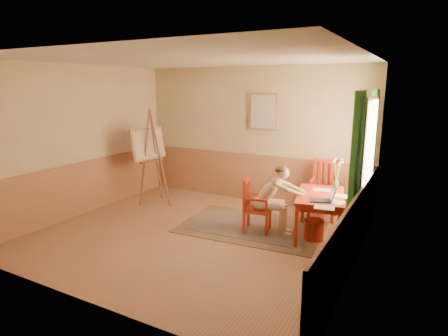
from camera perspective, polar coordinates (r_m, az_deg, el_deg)
The scene contains 14 objects.
room at distance 5.94m, azimuth -4.65°, elevation 2.54°, with size 5.04×4.54×2.84m.
wainscot at distance 6.81m, azimuth -0.87°, elevation -3.92°, with size 5.00×4.50×1.00m.
window at distance 6.15m, azimuth 20.66°, elevation 1.60°, with size 0.12×2.01×2.20m.
wall_portrait at distance 7.71m, azimuth 5.91°, elevation 8.51°, with size 0.60×0.05×0.76m.
rug at distance 6.65m, azimuth 4.21°, elevation -8.84°, with size 2.51×1.77×0.02m.
table at distance 6.22m, azimuth 14.41°, elevation -4.66°, with size 0.95×1.32×0.72m.
chair_left at distance 6.31m, azimuth 4.68°, elevation -5.71°, with size 0.50×0.48×0.91m.
chair_back at distance 7.20m, azimuth 14.89°, elevation -3.14°, with size 0.52×0.54×1.07m.
figure at distance 6.19m, azimuth 7.42°, elevation -4.30°, with size 0.90×0.48×1.17m.
laptop at distance 5.84m, azimuth 14.98°, elevation -4.44°, with size 0.42×0.32×0.22m.
papers at distance 6.00m, azimuth 15.90°, elevation -4.45°, with size 0.71×1.18×0.00m.
vase at distance 6.57m, azimuth 16.69°, elevation -0.93°, with size 0.17×0.26×0.52m.
wastebasket at distance 6.23m, azimuth 13.46°, elevation -9.09°, with size 0.31×0.31×0.33m, color #A5351E.
easel at distance 7.88m, azimuth -11.20°, elevation 3.03°, with size 0.69×0.88×1.97m.
Camera 1 is at (3.20, -4.91, 2.41)m, focal length 30.17 mm.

